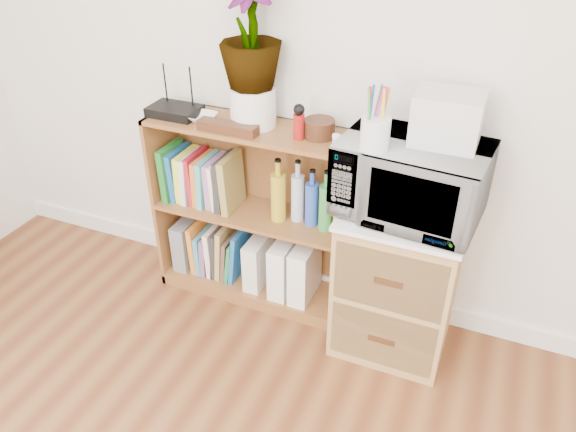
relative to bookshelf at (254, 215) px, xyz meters
The scene contains 21 objects.
skirting_board 0.57m from the bookshelf, 21.80° to the left, with size 4.00×0.02×0.10m, color white.
bookshelf is the anchor object (origin of this frame).
wicker_unit 0.76m from the bookshelf, ahead, with size 0.50×0.45×0.70m, color #9E7542.
microwave 0.86m from the bookshelf, ahead, with size 0.57×0.39×0.32m, color silver.
pen_cup 0.90m from the bookshelf, 17.20° to the right, with size 0.11×0.11×0.12m, color silver.
small_appliance 1.08m from the bookshelf, ahead, with size 0.25×0.21×0.20m, color silver.
router 0.63m from the bookshelf, behind, with size 0.23×0.16×0.04m, color black.
white_bowl 0.54m from the bookshelf, behind, with size 0.13×0.13×0.03m, color white.
plant_pot 0.56m from the bookshelf, 74.15° to the left, with size 0.21×0.21×0.17m, color white.
potted_plant 0.89m from the bookshelf, 74.15° to the left, with size 0.27×0.27×0.48m, color #417D32.
trinket_box 0.51m from the bookshelf, 121.54° to the right, with size 0.28×0.07×0.04m, color #3C1F10.
kokeshi_doll 0.59m from the bookshelf, ahead, with size 0.05×0.05×0.11m, color maroon.
wooden_bowl 0.61m from the bookshelf, ahead, with size 0.13×0.13×0.08m, color #341E0E.
paint_jars 0.69m from the bookshelf, 10.98° to the right, with size 0.11×0.04×0.06m, color pink.
file_box 0.49m from the bookshelf, behind, with size 0.08×0.22×0.27m, color slate.
magazine_holder_left 0.27m from the bookshelf, 27.35° to the right, with size 0.09×0.21×0.27m, color silver.
magazine_holder_mid 0.31m from the bookshelf, ahead, with size 0.09×0.24×0.30m, color white.
magazine_holder_right 0.38m from the bookshelf, ahead, with size 0.10×0.24×0.30m, color white.
cookbooks 0.32m from the bookshelf, behind, with size 0.38×0.20×0.28m.
liquor_bottles 0.37m from the bookshelf, ahead, with size 0.46×0.07×0.31m.
lower_books 0.35m from the bookshelf, behind, with size 0.29×0.19×0.30m.
Camera 1 is at (0.71, 0.01, 1.96)m, focal length 35.00 mm.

